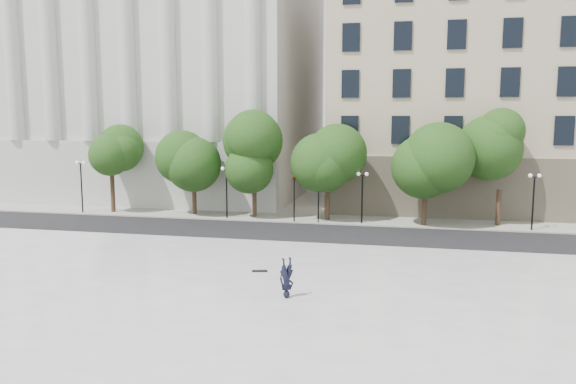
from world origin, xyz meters
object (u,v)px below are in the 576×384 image
Objects in this scene: traffic_light_east at (319,177)px; skateboard at (260,271)px; traffic_light_west at (294,176)px; person_lying at (287,292)px.

traffic_light_east reaches higher than skateboard.
skateboard is (-0.63, -15.23, -3.15)m from traffic_light_east.
skateboard is at bearing -85.30° from traffic_light_west.
traffic_light_east reaches higher than traffic_light_west.
traffic_light_west is at bearing 81.38° from skateboard.
traffic_light_east is 15.56m from skateboard.
traffic_light_east is at bearing 60.82° from person_lying.
person_lying is 4.25m from skateboard.
person_lying is (3.42, -18.87, -2.93)m from traffic_light_west.
traffic_light_west is 5.39× the size of skateboard.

